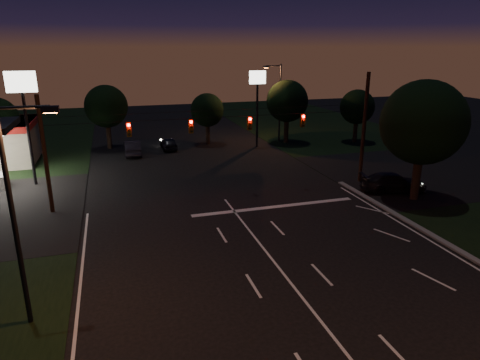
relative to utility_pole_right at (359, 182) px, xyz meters
name	(u,v)px	position (x,y,z in m)	size (l,w,h in m)	color
ground	(306,302)	(-12.00, -15.00, 0.00)	(140.00, 140.00, 0.00)	black
cross_street_right	(430,171)	(8.00, 1.00, 0.00)	(20.00, 16.00, 0.02)	black
stop_bar	(275,207)	(-9.00, -3.50, 0.01)	(12.00, 0.50, 0.01)	silver
utility_pole_right	(359,182)	(0.00, 0.00, 0.00)	(0.30, 0.30, 9.00)	black
utility_pole_left	(53,212)	(-24.00, 0.00, 0.00)	(0.28, 0.28, 8.00)	black
signal_span	(221,124)	(-12.00, -0.04, 5.50)	(24.00, 0.40, 1.56)	black
pole_sign_left_near	(23,99)	(-26.00, 7.00, 6.98)	(2.20, 0.30, 9.10)	black
pole_sign_right	(257,91)	(-4.00, 15.00, 6.24)	(1.80, 0.30, 8.40)	black
street_light_left	(18,202)	(-23.24, -13.00, 5.24)	(2.20, 0.35, 9.00)	black
street_light_right_far	(278,97)	(-0.76, 17.00, 5.24)	(2.20, 0.35, 9.00)	black
tree_right_near	(422,123)	(1.53, -4.83, 5.68)	(6.00, 6.00, 8.76)	black
tree_far_b	(106,107)	(-19.98, 19.13, 4.61)	(4.60, 4.60, 6.98)	black
tree_far_c	(207,110)	(-8.98, 18.10, 3.90)	(3.80, 3.80, 5.86)	black
tree_far_d	(287,101)	(0.02, 16.13, 4.83)	(4.80, 4.80, 7.30)	black
tree_far_e	(357,107)	(8.02, 14.11, 4.11)	(4.00, 4.00, 6.18)	black
car_oncoming_a	(169,143)	(-13.74, 16.63, 0.65)	(1.54, 3.82, 1.30)	black
car_oncoming_b	(133,148)	(-17.68, 15.12, 0.76)	(1.60, 4.60, 1.51)	black
car_cross	(394,182)	(1.11, -3.01, 0.74)	(2.07, 5.09, 1.48)	black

